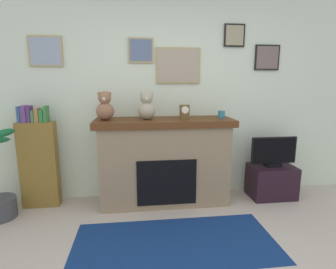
{
  "coord_description": "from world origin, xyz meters",
  "views": [
    {
      "loc": [
        -0.52,
        -1.62,
        1.54
      ],
      "look_at": [
        -0.11,
        1.68,
        0.89
      ],
      "focal_mm": 29.03,
      "sensor_mm": 36.0,
      "label": 1
    }
  ],
  "objects": [
    {
      "name": "teddy_bear_cream",
      "position": [
        -0.37,
        1.65,
        1.24
      ],
      "size": [
        0.21,
        0.21,
        0.34
      ],
      "color": "tan",
      "rests_on": "fireplace"
    },
    {
      "name": "tv_stand",
      "position": [
        1.29,
        1.64,
        0.22
      ],
      "size": [
        0.58,
        0.4,
        0.43
      ],
      "primitive_type": "cube",
      "color": "black",
      "rests_on": "ground_plane"
    },
    {
      "name": "bookshelf",
      "position": [
        -1.69,
        1.74,
        0.59
      ],
      "size": [
        0.43,
        0.16,
        1.26
      ],
      "color": "brown",
      "rests_on": "ground_plane"
    },
    {
      "name": "mantel_clock",
      "position": [
        0.1,
        1.65,
        1.17
      ],
      "size": [
        0.11,
        0.08,
        0.17
      ],
      "color": "brown",
      "rests_on": "fireplace"
    },
    {
      "name": "area_rug",
      "position": [
        -0.15,
        0.73,
        0.0
      ],
      "size": [
        1.96,
        0.91,
        0.01
      ],
      "primitive_type": "cube",
      "color": "navy",
      "rests_on": "ground_plane"
    },
    {
      "name": "fireplace",
      "position": [
        -0.15,
        1.67,
        0.55
      ],
      "size": [
        1.7,
        0.59,
        1.08
      ],
      "color": "#8F765A",
      "rests_on": "ground_plane"
    },
    {
      "name": "candle_jar",
      "position": [
        0.57,
        1.66,
        1.13
      ],
      "size": [
        0.09,
        0.09,
        0.09
      ],
      "primitive_type": "cylinder",
      "color": "teal",
      "rests_on": "fireplace"
    },
    {
      "name": "television",
      "position": [
        1.29,
        1.64,
        0.62
      ],
      "size": [
        0.61,
        0.14,
        0.39
      ],
      "color": "black",
      "rests_on": "tv_stand"
    },
    {
      "name": "back_wall",
      "position": [
        -0.0,
        2.0,
        1.31
      ],
      "size": [
        5.2,
        0.15,
        2.6
      ],
      "color": "silver",
      "rests_on": "ground_plane"
    },
    {
      "name": "teddy_bear_brown",
      "position": [
        -0.86,
        1.65,
        1.24
      ],
      "size": [
        0.21,
        0.21,
        0.34
      ],
      "color": "#8F6046",
      "rests_on": "fireplace"
    }
  ]
}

